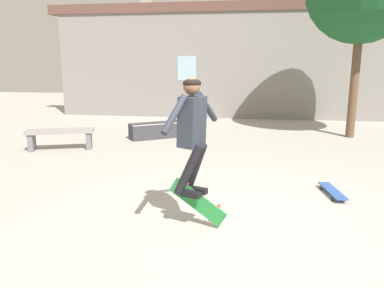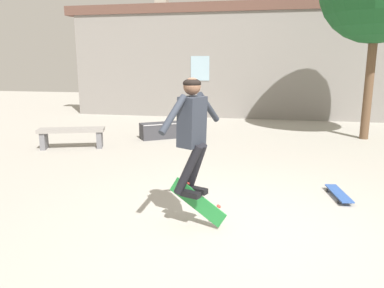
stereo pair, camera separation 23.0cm
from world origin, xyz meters
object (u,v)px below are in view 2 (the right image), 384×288
Objects in this scene: park_bench at (72,134)px; skater at (192,127)px; skate_ledge at (168,130)px; skateboard_flipping at (198,202)px; skateboard_resting at (339,193)px.

park_bench is 1.11× the size of skater.
park_bench is 2.65m from skate_ledge.
skateboard_resting is at bearing 48.91° from skateboard_flipping.
skateboard_resting is at bearing 57.82° from skater.
skateboard_flipping is at bearing -63.47° from park_bench.
skateboard_resting is (5.84, -2.32, -0.29)m from park_bench.
park_bench is 5.46m from skater.
skater reaches higher than skate_ledge.
skater is 1.74× the size of skateboard_resting.
skate_ledge is 1.06× the size of skater.
skater is (1.83, -5.56, 1.08)m from skate_ledge.
skateboard_resting is (2.04, 1.48, -1.23)m from skater.
skateboard_resting is at bearing -80.95° from skate_ledge.
skate_ledge is 1.85× the size of skateboard_resting.
park_bench reaches higher than skateboard_resting.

